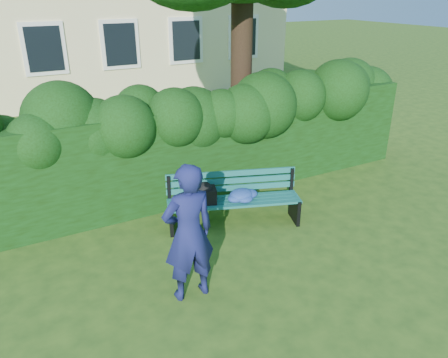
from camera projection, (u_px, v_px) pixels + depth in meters
ground at (242, 248)px, 6.82m from camera, size 80.00×80.00×0.00m
hedge at (183, 152)px, 8.23m from camera, size 10.00×1.00×1.80m
park_bench at (230, 197)px, 7.32m from camera, size 2.28×1.27×0.89m
man_reading at (189, 233)px, 5.43m from camera, size 0.69×0.46×1.86m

